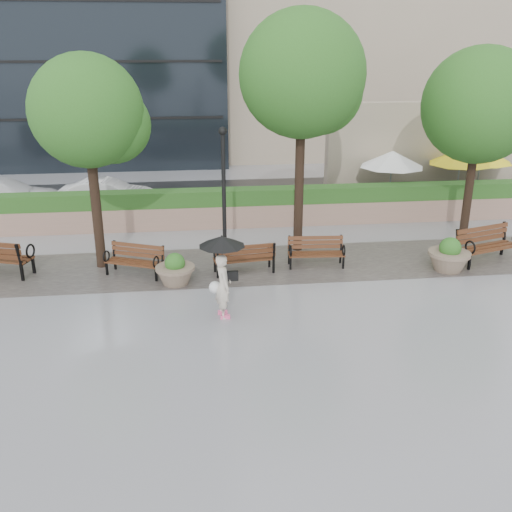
{
  "coord_description": "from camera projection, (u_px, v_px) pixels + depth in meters",
  "views": [
    {
      "loc": [
        -1.06,
        -12.66,
        6.1
      ],
      "look_at": [
        0.53,
        0.79,
        1.1
      ],
      "focal_mm": 40.0,
      "sensor_mm": 36.0,
      "label": 1
    }
  ],
  "objects": [
    {
      "name": "lamppost",
      "position": [
        224.0,
        204.0,
        16.67
      ],
      "size": [
        0.28,
        0.28,
        3.98
      ],
      "color": "black",
      "rests_on": "ground"
    },
    {
      "name": "asphalt_street",
      "position": [
        216.0,
        198.0,
        24.27
      ],
      "size": [
        40.0,
        7.0,
        0.0
      ],
      "primitive_type": "cube",
      "color": "black",
      "rests_on": "ground"
    },
    {
      "name": "tree_1",
      "position": [
        307.0,
        79.0,
        16.47
      ],
      "size": [
        3.71,
        3.66,
        7.17
      ],
      "color": "black",
      "rests_on": "ground"
    },
    {
      "name": "cobble_strip",
      "position": [
        230.0,
        266.0,
        16.81
      ],
      "size": [
        28.0,
        3.2,
        0.01
      ],
      "primitive_type": "cube",
      "color": "#383330",
      "rests_on": "ground"
    },
    {
      "name": "patio_umb_yellow_a",
      "position": [
        461.0,
        157.0,
        22.46
      ],
      "size": [
        2.5,
        2.5,
        2.3
      ],
      "color": "black",
      "rests_on": "ground"
    },
    {
      "name": "patio_umb_yellow_b",
      "position": [
        481.0,
        155.0,
        22.83
      ],
      "size": [
        2.5,
        2.5,
        2.3
      ],
      "color": "black",
      "rests_on": "ground"
    },
    {
      "name": "bench_4",
      "position": [
        486.0,
        252.0,
        17.01
      ],
      "size": [
        2.08,
        1.33,
        1.05
      ],
      "rotation": [
        0.0,
        0.0,
        0.31
      ],
      "color": "#572D19",
      "rests_on": "ground"
    },
    {
      "name": "cafe_hedge",
      "position": [
        451.0,
        201.0,
        22.12
      ],
      "size": [
        8.0,
        0.5,
        0.9
      ],
      "primitive_type": "cube",
      "color": "#234F1A",
      "rests_on": "ground"
    },
    {
      "name": "cafe_wall",
      "position": [
        444.0,
        151.0,
        23.69
      ],
      "size": [
        10.0,
        0.6,
        4.0
      ],
      "primitive_type": "cube",
      "color": "tan",
      "rests_on": "ground"
    },
    {
      "name": "bench_2",
      "position": [
        244.0,
        264.0,
        16.22
      ],
      "size": [
        1.77,
        0.87,
        0.91
      ],
      "rotation": [
        0.0,
        0.0,
        3.26
      ],
      "color": "#572D19",
      "rests_on": "ground"
    },
    {
      "name": "bench_3",
      "position": [
        316.0,
        258.0,
        16.69
      ],
      "size": [
        1.66,
        0.76,
        0.87
      ],
      "rotation": [
        0.0,
        0.0,
        -0.07
      ],
      "color": "#572D19",
      "rests_on": "ground"
    },
    {
      "name": "tree_0",
      "position": [
        93.0,
        115.0,
        15.37
      ],
      "size": [
        3.19,
        3.05,
        5.99
      ],
      "color": "black",
      "rests_on": "ground"
    },
    {
      "name": "tree_2",
      "position": [
        483.0,
        109.0,
        18.12
      ],
      "size": [
        3.71,
        3.66,
        6.17
      ],
      "color": "black",
      "rests_on": "ground"
    },
    {
      "name": "planter_right",
      "position": [
        449.0,
        258.0,
        16.34
      ],
      "size": [
        1.19,
        1.19,
        1.0
      ],
      "color": "#7F6B56",
      "rests_on": "ground"
    },
    {
      "name": "patio_umb_white",
      "position": [
        392.0,
        160.0,
        21.94
      ],
      "size": [
        2.5,
        2.5,
        2.3
      ],
      "color": "black",
      "rests_on": "ground"
    },
    {
      "name": "car_right",
      "position": [
        107.0,
        194.0,
        22.48
      ],
      "size": [
        3.75,
        1.6,
        1.2
      ],
      "primitive_type": "imported",
      "rotation": [
        0.0,
        0.0,
        1.48
      ],
      "color": "silver",
      "rests_on": "ground"
    },
    {
      "name": "planter_left",
      "position": [
        175.0,
        272.0,
        15.42
      ],
      "size": [
        1.06,
        1.06,
        0.89
      ],
      "color": "#7F6B56",
      "rests_on": "ground"
    },
    {
      "name": "bench_1",
      "position": [
        135.0,
        267.0,
        16.04
      ],
      "size": [
        1.73,
        1.24,
        0.87
      ],
      "rotation": [
        0.0,
        0.0,
        -0.42
      ],
      "color": "#572D19",
      "rests_on": "ground"
    },
    {
      "name": "pedestrian",
      "position": [
        222.0,
        268.0,
        13.3
      ],
      "size": [
        1.09,
        1.09,
        2.0
      ],
      "rotation": [
        0.0,
        0.0,
        1.75
      ],
      "color": "beige",
      "rests_on": "ground"
    },
    {
      "name": "hedge_wall",
      "position": [
        221.0,
        208.0,
        20.31
      ],
      "size": [
        24.0,
        0.8,
        1.35
      ],
      "color": "#997363",
      "rests_on": "ground"
    },
    {
      "name": "car_left",
      "position": [
        4.0,
        196.0,
        21.92
      ],
      "size": [
        4.65,
        1.92,
        1.35
      ],
      "primitive_type": "imported",
      "rotation": [
        0.0,
        0.0,
        1.56
      ],
      "color": "silver",
      "rests_on": "ground"
    },
    {
      "name": "ground",
      "position": [
        239.0,
        310.0,
        14.02
      ],
      "size": [
        100.0,
        100.0,
        0.0
      ],
      "primitive_type": "plane",
      "color": "gray",
      "rests_on": "ground"
    }
  ]
}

